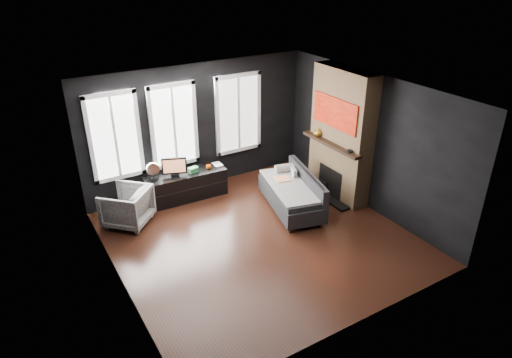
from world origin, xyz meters
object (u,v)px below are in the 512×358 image
media_console (186,185)px  book (213,160)px  mug (209,166)px  mantel_vase (318,132)px  monitor (174,166)px  sofa (291,191)px  armchair (127,205)px

media_console → book: size_ratio=7.04×
mug → mantel_vase: bearing=-25.3°
monitor → mantel_vase: size_ratio=2.75×
sofa → monitor: size_ratio=3.50×
armchair → media_console: size_ratio=0.48×
sofa → armchair: 3.19m
armchair → monitor: bearing=151.3°
armchair → book: book is taller
mantel_vase → monitor: bearing=160.0°
armchair → monitor: 1.24m
armchair → media_console: (1.35, 0.36, -0.11)m
sofa → monitor: monitor is taller
book → armchair: bearing=-169.2°
mug → mantel_vase: 2.39m
sofa → armchair: (-2.98, 1.14, 0.02)m
mantel_vase → armchair: bearing=170.1°
monitor → book: (0.90, 0.05, -0.11)m
mantel_vase → sofa: bearing=-154.7°
monitor → mug: bearing=18.4°
media_console → mantel_vase: 2.97m
sofa → armchair: bearing=173.1°
sofa → monitor: 2.40m
monitor → sofa: bearing=-16.7°
media_console → armchair: bearing=-162.7°
book → media_console: bearing=-178.3°
media_console → monitor: size_ratio=3.29×
monitor → book: monitor is taller
sofa → mantel_vase: (0.95, 0.45, 0.93)m
mug → media_console: bearing=172.0°
armchair → mug: (1.86, 0.29, 0.23)m
mantel_vase → book: bearing=150.7°
sofa → media_console: 2.22m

